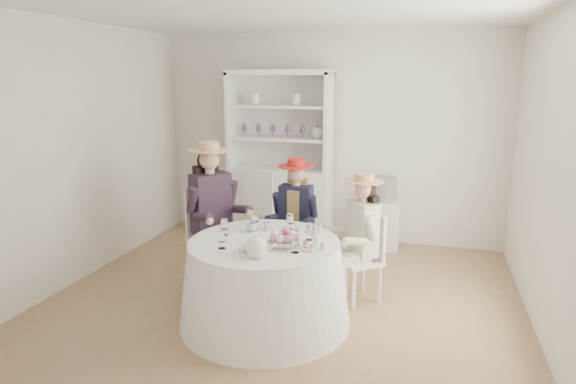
# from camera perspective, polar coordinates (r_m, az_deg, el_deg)

# --- Properties ---
(ground) EXTENTS (4.50, 4.50, 0.00)m
(ground) POSITION_cam_1_polar(r_m,az_deg,el_deg) (4.89, -0.34, -12.33)
(ground) COLOR olive
(ground) RESTS_ON ground
(ceiling) EXTENTS (4.50, 4.50, 0.00)m
(ceiling) POSITION_cam_1_polar(r_m,az_deg,el_deg) (4.45, -0.39, 20.87)
(ceiling) COLOR white
(ceiling) RESTS_ON wall_back
(wall_back) EXTENTS (4.50, 0.00, 4.50)m
(wall_back) POSITION_cam_1_polar(r_m,az_deg,el_deg) (6.39, 4.84, 6.38)
(wall_back) COLOR silver
(wall_back) RESTS_ON ground
(wall_front) EXTENTS (4.50, 0.00, 4.50)m
(wall_front) POSITION_cam_1_polar(r_m,az_deg,el_deg) (2.67, -12.85, -3.67)
(wall_front) COLOR silver
(wall_front) RESTS_ON ground
(wall_left) EXTENTS (0.00, 4.50, 4.50)m
(wall_left) POSITION_cam_1_polar(r_m,az_deg,el_deg) (5.55, -23.28, 4.30)
(wall_left) COLOR silver
(wall_left) RESTS_ON ground
(wall_right) EXTENTS (0.00, 4.50, 4.50)m
(wall_right) POSITION_cam_1_polar(r_m,az_deg,el_deg) (4.40, 28.98, 1.62)
(wall_right) COLOR silver
(wall_right) RESTS_ON ground
(tea_table) EXTENTS (1.51, 1.51, 0.75)m
(tea_table) POSITION_cam_1_polar(r_m,az_deg,el_deg) (4.30, -2.77, -10.57)
(tea_table) COLOR white
(tea_table) RESTS_ON ground
(hutch) EXTENTS (1.32, 0.51, 2.22)m
(hutch) POSITION_cam_1_polar(r_m,az_deg,el_deg) (6.31, -0.85, 1.17)
(hutch) COLOR silver
(hutch) RESTS_ON ground
(side_table) EXTENTS (0.44, 0.44, 0.62)m
(side_table) POSITION_cam_1_polar(r_m,az_deg,el_deg) (6.26, 11.13, -3.71)
(side_table) COLOR silver
(side_table) RESTS_ON ground
(hatbox) EXTENTS (0.38, 0.38, 0.29)m
(hatbox) POSITION_cam_1_polar(r_m,az_deg,el_deg) (6.14, 11.32, 0.38)
(hatbox) COLOR black
(hatbox) RESTS_ON side_table
(guest_left) EXTENTS (0.65, 0.61, 1.50)m
(guest_left) POSITION_cam_1_polar(r_m,az_deg,el_deg) (4.96, -8.97, -1.67)
(guest_left) COLOR silver
(guest_left) RESTS_ON ground
(guest_mid) EXTENTS (0.47, 0.49, 1.31)m
(guest_mid) POSITION_cam_1_polar(r_m,az_deg,el_deg) (5.06, 0.88, -2.45)
(guest_mid) COLOR silver
(guest_mid) RESTS_ON ground
(guest_right) EXTENTS (0.54, 0.53, 1.26)m
(guest_right) POSITION_cam_1_polar(r_m,az_deg,el_deg) (4.62, 8.56, -4.55)
(guest_right) COLOR silver
(guest_right) RESTS_ON ground
(spare_chair) EXTENTS (0.47, 0.47, 1.03)m
(spare_chair) POSITION_cam_1_polar(r_m,az_deg,el_deg) (6.09, -3.07, -1.60)
(spare_chair) COLOR silver
(spare_chair) RESTS_ON ground
(teacup_a) EXTENTS (0.12, 0.12, 0.08)m
(teacup_a) POSITION_cam_1_polar(r_m,az_deg,el_deg) (4.40, -4.32, -4.26)
(teacup_a) COLOR white
(teacup_a) RESTS_ON tea_table
(teacup_b) EXTENTS (0.08, 0.08, 0.07)m
(teacup_b) POSITION_cam_1_polar(r_m,az_deg,el_deg) (4.44, -2.49, -4.12)
(teacup_b) COLOR white
(teacup_b) RESTS_ON tea_table
(teacup_c) EXTENTS (0.11, 0.11, 0.07)m
(teacup_c) POSITION_cam_1_polar(r_m,az_deg,el_deg) (4.21, 0.90, -5.09)
(teacup_c) COLOR white
(teacup_c) RESTS_ON tea_table
(flower_bowl) EXTENTS (0.29, 0.29, 0.06)m
(flower_bowl) POSITION_cam_1_polar(r_m,az_deg,el_deg) (4.00, -0.66, -6.18)
(flower_bowl) COLOR white
(flower_bowl) RESTS_ON tea_table
(flower_arrangement) EXTENTS (0.19, 0.19, 0.07)m
(flower_arrangement) POSITION_cam_1_polar(r_m,az_deg,el_deg) (4.01, -0.59, -5.16)
(flower_arrangement) COLOR #CA659B
(flower_arrangement) RESTS_ON tea_table
(table_teapot) EXTENTS (0.25, 0.18, 0.19)m
(table_teapot) POSITION_cam_1_polar(r_m,az_deg,el_deg) (3.78, -3.71, -6.56)
(table_teapot) COLOR white
(table_teapot) RESTS_ON tea_table
(sandwich_plate) EXTENTS (0.26, 0.26, 0.06)m
(sandwich_plate) POSITION_cam_1_polar(r_m,az_deg,el_deg) (3.89, -4.65, -7.01)
(sandwich_plate) COLOR white
(sandwich_plate) RESTS_ON tea_table
(cupcake_stand) EXTENTS (0.22, 0.22, 0.21)m
(cupcake_stand) POSITION_cam_1_polar(r_m,az_deg,el_deg) (3.95, 3.14, -5.75)
(cupcake_stand) COLOR white
(cupcake_stand) RESTS_ON tea_table
(stemware_set) EXTENTS (0.83, 0.83, 0.15)m
(stemware_set) POSITION_cam_1_polar(r_m,az_deg,el_deg) (4.14, -2.84, -4.83)
(stemware_set) COLOR white
(stemware_set) RESTS_ON tea_table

